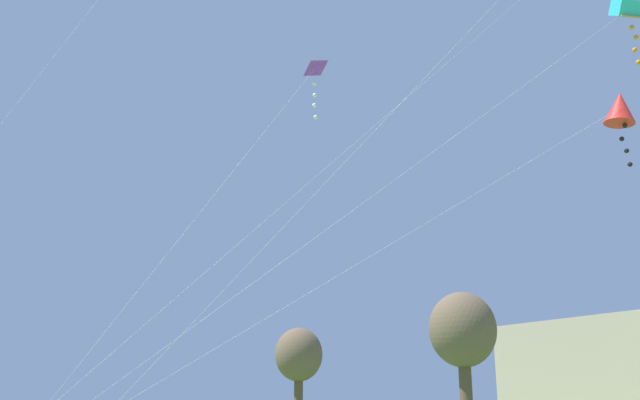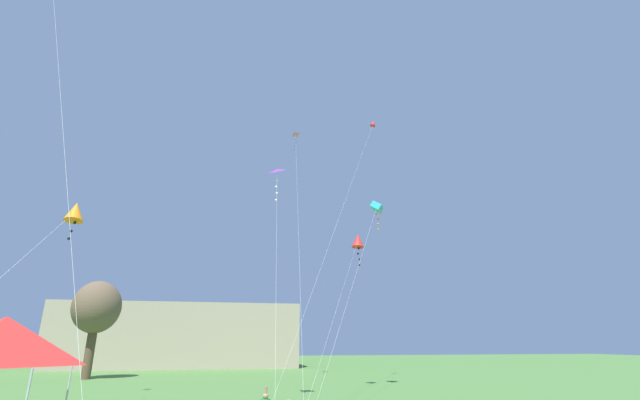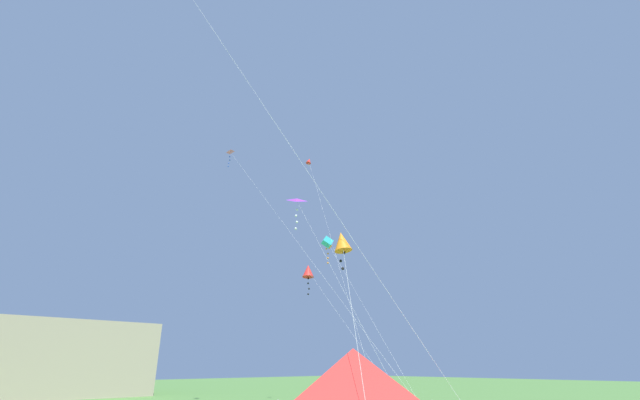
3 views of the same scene
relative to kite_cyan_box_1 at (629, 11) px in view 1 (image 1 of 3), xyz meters
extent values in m
cylinder|color=brown|center=(-24.16, 15.58, -11.41)|extent=(0.84, 0.84, 4.64)
ellipsoid|color=brown|center=(-24.16, 15.58, -7.06)|extent=(4.56, 4.56, 5.06)
ellipsoid|color=brown|center=(-40.01, 12.28, -7.96)|extent=(3.94, 3.94, 4.38)
cylinder|color=silver|center=(-18.38, -15.13, -0.78)|extent=(9.71, 12.17, 25.89)
cylinder|color=silver|center=(-4.28, -7.91, -6.82)|extent=(8.59, 15.89, 13.81)
cube|color=#2DBCD1|center=(0.01, 0.03, 0.08)|extent=(1.30, 1.29, 0.92)
cube|color=orange|center=(0.01, 0.03, -0.20)|extent=(1.01, 1.13, 0.49)
sphere|color=orange|center=(-0.03, 0.09, -0.53)|extent=(0.15, 0.15, 0.15)
sphere|color=orange|center=(0.09, 0.04, -0.96)|extent=(0.15, 0.15, 0.15)
sphere|color=orange|center=(0.03, -0.02, -1.39)|extent=(0.15, 0.15, 0.15)
sphere|color=orange|center=(0.07, 0.03, -1.81)|extent=(0.15, 0.15, 0.15)
cylinder|color=silver|center=(-9.12, -10.84, -6.86)|extent=(0.67, 9.41, 13.74)
pyramid|color=purple|center=(-8.81, -6.17, 0.08)|extent=(1.29, 1.27, 0.57)
sphere|color=white|center=(-8.77, -6.17, -0.62)|extent=(0.15, 0.15, 0.15)
sphere|color=white|center=(-8.81, -6.13, -1.05)|extent=(0.15, 0.15, 0.15)
sphere|color=white|center=(-8.76, -6.18, -1.49)|extent=(0.15, 0.15, 0.15)
sphere|color=white|center=(-8.79, -6.10, -1.92)|extent=(0.15, 0.15, 0.15)
cylinder|color=silver|center=(-5.09, -7.25, -8.15)|extent=(7.44, 16.51, 11.16)
cone|color=red|center=(-1.37, 1.01, -2.57)|extent=(1.22, 1.24, 1.25)
sphere|color=black|center=(-1.30, 1.06, -3.21)|extent=(0.16, 0.16, 0.16)
sphere|color=black|center=(-1.40, 0.96, -3.66)|extent=(0.16, 0.16, 0.16)
sphere|color=black|center=(-1.29, 0.96, -4.10)|extent=(0.16, 0.16, 0.16)
sphere|color=black|center=(-1.29, 1.06, -4.55)|extent=(0.16, 0.16, 0.16)
cylinder|color=silver|center=(-7.06, -3.83, -1.68)|extent=(2.98, 24.87, 24.10)
cylinder|color=silver|center=(-4.13, -4.77, -1.73)|extent=(11.47, 18.36, 23.99)
camera|label=1|loc=(11.39, -19.04, -11.94)|focal=40.00mm
camera|label=2|loc=(-11.21, -31.58, -10.40)|focal=24.00mm
camera|label=3|loc=(-25.78, -26.49, -10.14)|focal=24.00mm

